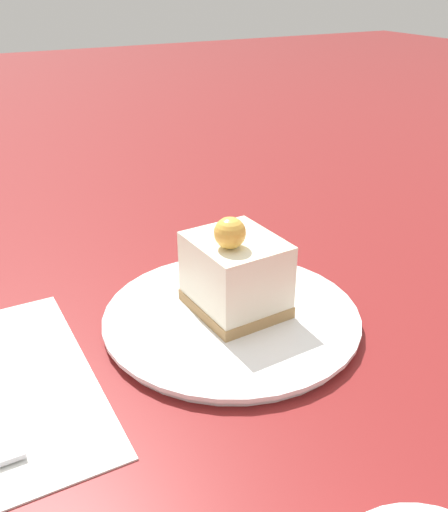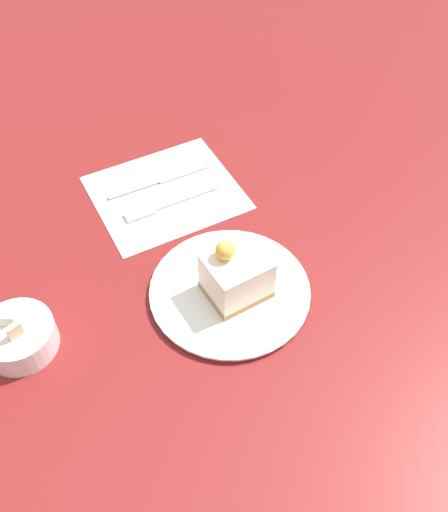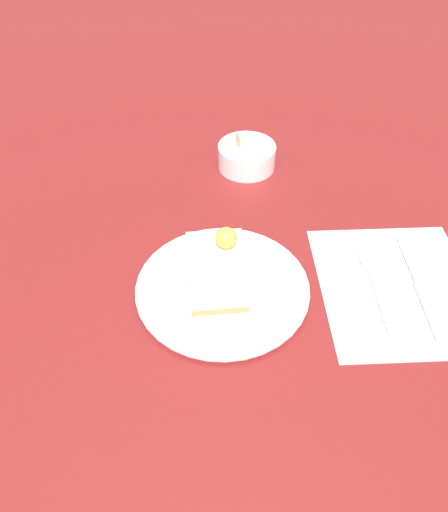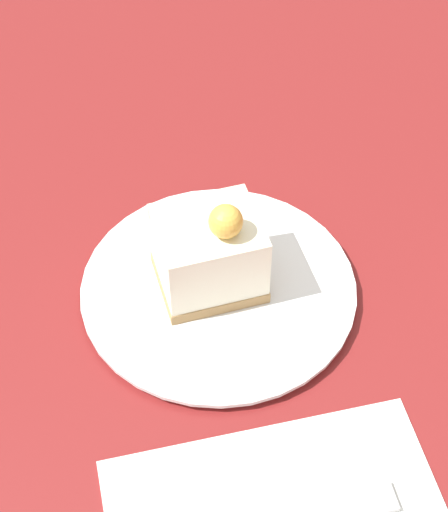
{
  "view_description": "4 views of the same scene",
  "coord_description": "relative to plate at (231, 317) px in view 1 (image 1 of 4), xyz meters",
  "views": [
    {
      "loc": [
        0.23,
        0.42,
        0.29
      ],
      "look_at": [
        0.01,
        0.02,
        0.06
      ],
      "focal_mm": 40.0,
      "sensor_mm": 36.0,
      "label": 1
    },
    {
      "loc": [
        -0.42,
        0.27,
        0.67
      ],
      "look_at": [
        0.03,
        0.04,
        0.06
      ],
      "focal_mm": 40.0,
      "sensor_mm": 36.0,
      "label": 2
    },
    {
      "loc": [
        -0.0,
        -0.4,
        0.51
      ],
      "look_at": [
        0.02,
        0.05,
        0.05
      ],
      "focal_mm": 35.0,
      "sensor_mm": 36.0,
      "label": 3
    },
    {
      "loc": [
        0.46,
        -0.06,
        0.57
      ],
      "look_at": [
        0.01,
        0.05,
        0.04
      ],
      "focal_mm": 60.0,
      "sensor_mm": 36.0,
      "label": 4
    }
  ],
  "objects": [
    {
      "name": "cake_slice",
      "position": [
        -0.01,
        -0.01,
        0.04
      ],
      "size": [
        0.08,
        0.09,
        0.1
      ],
      "rotation": [
        0.0,
        0.0,
        0.07
      ],
      "color": "#AD8451",
      "rests_on": "plate"
    },
    {
      "name": "ground_plane",
      "position": [
        -0.01,
        -0.04,
        -0.01
      ],
      "size": [
        4.0,
        4.0,
        0.0
      ],
      "primitive_type": "plane",
      "color": "maroon"
    },
    {
      "name": "plate",
      "position": [
        0.0,
        0.0,
        0.0
      ],
      "size": [
        0.23,
        0.23,
        0.01
      ],
      "color": "white",
      "rests_on": "ground_plane"
    }
  ]
}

